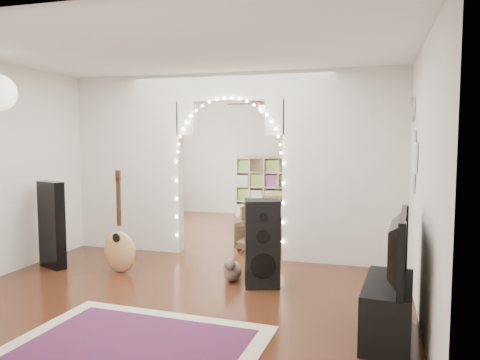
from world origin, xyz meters
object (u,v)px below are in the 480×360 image
(acoustic_guitar, at_px, (119,235))
(floor_speaker, at_px, (262,243))
(bookcase, at_px, (265,187))
(dining_chair_left, at_px, (259,219))
(dining_table, at_px, (301,198))
(dining_chair_right, at_px, (256,236))
(media_console, at_px, (388,310))

(acoustic_guitar, height_order, floor_speaker, acoustic_guitar)
(bookcase, xyz_separation_m, dining_chair_left, (0.30, -1.77, -0.41))
(dining_table, relative_size, dining_chair_right, 2.48)
(dining_chair_right, bearing_deg, dining_chair_left, 119.30)
(media_console, bearing_deg, acoustic_guitar, 166.06)
(acoustic_guitar, xyz_separation_m, floor_speaker, (1.92, -0.03, 0.02))
(media_console, height_order, bookcase, bookcase)
(dining_table, height_order, dining_chair_right, dining_table)
(media_console, xyz_separation_m, dining_chair_left, (-2.18, 4.13, 0.01))
(media_console, height_order, dining_table, dining_table)
(acoustic_guitar, distance_m, media_console, 3.52)
(acoustic_guitar, relative_size, bookcase, 0.85)
(acoustic_guitar, relative_size, media_console, 1.14)
(acoustic_guitar, height_order, dining_chair_right, acoustic_guitar)
(dining_chair_left, bearing_deg, dining_table, 0.02)
(floor_speaker, bearing_deg, dining_chair_right, 88.98)
(dining_chair_right, bearing_deg, acoustic_guitar, -113.50)
(floor_speaker, height_order, dining_chair_right, floor_speaker)
(media_console, relative_size, bookcase, 0.74)
(bookcase, bearing_deg, media_console, -85.50)
(dining_chair_right, bearing_deg, bookcase, 118.30)
(floor_speaker, height_order, bookcase, bookcase)
(floor_speaker, xyz_separation_m, dining_table, (0.01, 2.97, 0.17))
(dining_chair_left, bearing_deg, acoustic_guitar, -105.57)
(media_console, height_order, dining_chair_left, dining_chair_left)
(bookcase, relative_size, dining_chair_left, 2.33)
(media_console, distance_m, dining_chair_right, 3.34)
(bookcase, bearing_deg, dining_chair_left, -98.60)
(floor_speaker, relative_size, dining_chair_right, 2.02)
(dining_chair_right, bearing_deg, media_console, -37.59)
(dining_chair_left, bearing_deg, dining_chair_right, -73.25)
(media_console, xyz_separation_m, dining_chair_right, (-1.90, 2.75, -0.02))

